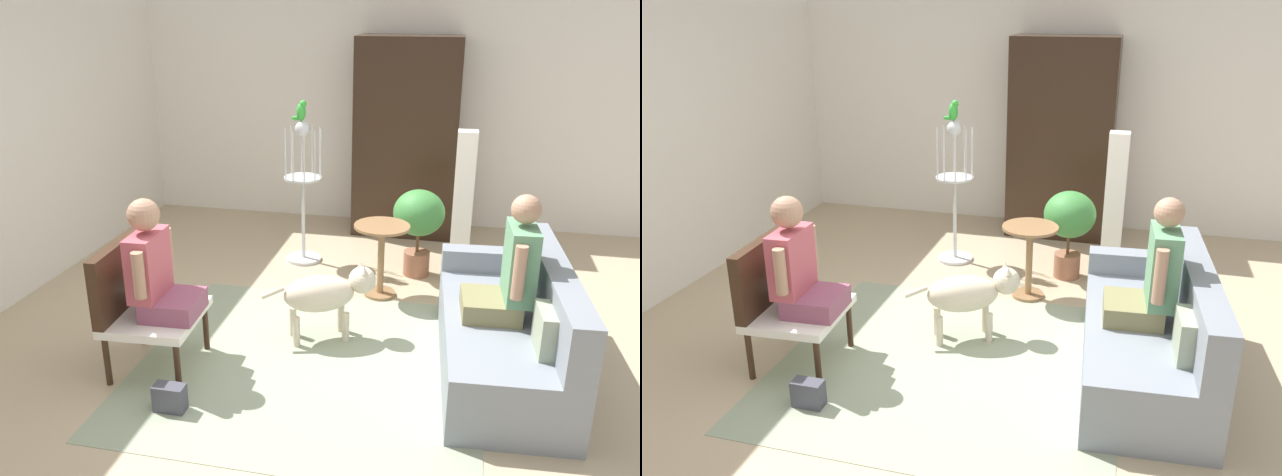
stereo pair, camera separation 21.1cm
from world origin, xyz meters
TOP-DOWN VIEW (x-y plane):
  - ground_plane at (0.00, 0.00)m, footprint 7.99×7.99m
  - back_wall at (0.00, 3.39)m, footprint 6.37×0.12m
  - area_rug at (-0.12, -0.10)m, footprint 2.45×2.38m
  - couch at (1.27, 0.12)m, footprint 0.93×1.85m
  - armchair at (-1.30, -0.36)m, footprint 0.64×0.70m
  - person_on_couch at (1.24, 0.10)m, footprint 0.48×0.55m
  - person_on_armchair at (-1.14, -0.35)m, footprint 0.46×0.55m
  - round_end_table at (0.23, 1.19)m, footprint 0.49×0.49m
  - dog at (-0.08, 0.32)m, footprint 0.84×0.48m
  - bird_cage_stand at (-0.65, 1.87)m, footprint 0.38×0.38m
  - parrot at (-0.66, 1.87)m, footprint 0.17×0.10m
  - potted_plant at (0.51, 1.74)m, footprint 0.49×0.49m
  - column_lamp at (0.90, 1.76)m, footprint 0.20×0.20m
  - armoire_cabinet at (0.25, 2.98)m, footprint 1.12×0.56m
  - handbag at (-0.87, -0.84)m, footprint 0.20×0.11m

SIDE VIEW (x-z plane):
  - ground_plane at x=0.00m, z-range 0.00..0.00m
  - area_rug at x=-0.12m, z-range 0.00..0.01m
  - handbag at x=-0.87m, z-range 0.00..0.19m
  - couch at x=1.27m, z-range -0.12..0.73m
  - dog at x=-0.08m, z-range 0.08..0.69m
  - round_end_table at x=0.23m, z-range 0.11..0.78m
  - armchair at x=-1.30m, z-range 0.06..0.99m
  - potted_plant at x=0.51m, z-range 0.14..0.99m
  - bird_cage_stand at x=-0.65m, z-range -0.01..1.42m
  - column_lamp at x=0.90m, z-range -0.01..1.41m
  - person_on_armchair at x=-1.14m, z-range 0.35..1.19m
  - person_on_couch at x=1.24m, z-range 0.35..1.23m
  - armoire_cabinet at x=0.25m, z-range 0.00..2.17m
  - back_wall at x=0.00m, z-range 0.00..2.87m
  - parrot at x=-0.66m, z-range 1.42..1.62m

